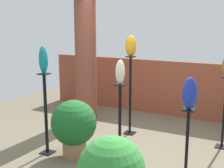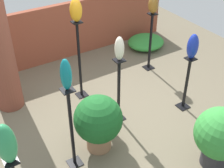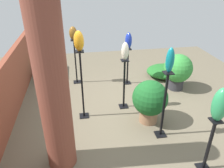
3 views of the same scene
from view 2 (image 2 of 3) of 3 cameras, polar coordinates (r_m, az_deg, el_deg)
ground_plane at (r=5.34m, az=0.17°, el=-6.46°), size 8.00×8.00×0.00m
brick_wall_back at (r=6.81m, az=-10.69°, el=8.97°), size 5.60×0.12×1.23m
pedestal_teal at (r=4.25m, az=-7.36°, el=-8.78°), size 0.20×0.20×1.32m
pedestal_amber at (r=5.52m, az=-5.95°, el=3.69°), size 0.20×0.20×1.48m
pedestal_bronze at (r=6.44m, az=6.99°, el=7.22°), size 0.20×0.20×1.22m
pedestal_cobalt at (r=5.47m, az=13.40°, el=-0.35°), size 0.20×0.20×1.00m
pedestal_ivory at (r=5.03m, az=1.23°, el=-1.72°), size 0.20×0.20×1.15m
art_vase_teal at (r=3.68m, az=-8.41°, el=1.69°), size 0.14×0.14×0.43m
art_vase_jade at (r=3.41m, az=-18.79°, el=-10.33°), size 0.22×0.22×0.51m
art_vase_amber at (r=5.08m, az=-6.62°, el=13.23°), size 0.21×0.19×0.38m
art_vase_bronze at (r=6.11m, az=7.56°, el=14.16°), size 0.19×0.20×0.34m
art_vase_cobalt at (r=5.09m, az=14.55°, el=6.66°), size 0.19×0.17×0.43m
art_vase_ivory at (r=4.59m, az=1.36°, el=6.51°), size 0.14×0.15×0.38m
potted_plant_front_left at (r=4.51m, az=19.20°, el=-8.91°), size 0.73×0.73×0.95m
potted_plant_walkway_edge at (r=4.52m, az=-2.53°, el=-6.77°), size 0.72×0.72×0.92m
foliage_bed_east at (r=7.46m, az=6.20°, el=7.64°), size 0.88×0.79×0.27m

